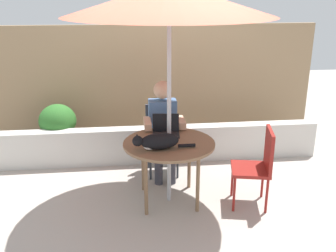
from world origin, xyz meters
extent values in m
plane|color=#ADA399|center=(0.00, 0.00, 0.00)|extent=(14.00, 14.00, 0.00)
cube|color=#937756|center=(0.00, 1.91, 0.89)|extent=(4.87, 0.08, 1.78)
cube|color=beige|center=(0.00, 1.08, 0.25)|extent=(4.39, 0.20, 0.49)
cylinder|color=brown|center=(0.00, 0.00, 0.69)|extent=(0.99, 0.99, 0.03)
cylinder|color=brown|center=(0.27, 0.27, 0.34)|extent=(0.04, 0.04, 0.67)
cylinder|color=brown|center=(-0.27, 0.27, 0.34)|extent=(0.04, 0.04, 0.67)
cylinder|color=brown|center=(-0.27, -0.27, 0.34)|extent=(0.04, 0.04, 0.67)
cylinder|color=brown|center=(0.27, -0.27, 0.34)|extent=(0.04, 0.04, 0.67)
cylinder|color=#B7B7BC|center=(0.00, 0.00, 1.07)|extent=(0.04, 0.04, 2.15)
cone|color=#BF4C38|center=(0.00, 0.00, 2.16)|extent=(2.07, 2.07, 0.31)
cube|color=#33383F|center=(0.00, 0.70, 0.42)|extent=(0.40, 0.40, 0.04)
cube|color=#33383F|center=(0.00, 0.88, 0.66)|extent=(0.40, 0.04, 0.44)
cylinder|color=#33383F|center=(0.17, 0.87, 0.20)|extent=(0.03, 0.03, 0.40)
cylinder|color=#33383F|center=(-0.17, 0.87, 0.20)|extent=(0.03, 0.03, 0.40)
cylinder|color=#33383F|center=(-0.17, 0.53, 0.20)|extent=(0.03, 0.03, 0.40)
cylinder|color=#33383F|center=(0.17, 0.53, 0.20)|extent=(0.03, 0.03, 0.40)
cube|color=maroon|center=(0.86, -0.19, 0.42)|extent=(0.48, 0.48, 0.04)
cube|color=maroon|center=(1.04, -0.22, 0.66)|extent=(0.12, 0.40, 0.44)
cylinder|color=maroon|center=(0.99, -0.39, 0.20)|extent=(0.03, 0.03, 0.40)
cylinder|color=maroon|center=(1.06, -0.05, 0.20)|extent=(0.03, 0.03, 0.40)
cylinder|color=maroon|center=(0.73, 0.02, 0.20)|extent=(0.03, 0.03, 0.40)
cylinder|color=maroon|center=(0.66, -0.32, 0.20)|extent=(0.03, 0.03, 0.40)
cube|color=#4C72A5|center=(0.00, 0.70, 0.71)|extent=(0.34, 0.20, 0.54)
sphere|color=#DBAD89|center=(0.00, 0.69, 1.11)|extent=(0.22, 0.22, 0.22)
cube|color=#383842|center=(-0.08, 0.55, 0.49)|extent=(0.12, 0.30, 0.12)
cylinder|color=#383842|center=(-0.08, 0.40, 0.22)|extent=(0.10, 0.10, 0.44)
cube|color=#383842|center=(0.08, 0.55, 0.49)|extent=(0.12, 0.30, 0.12)
cylinder|color=#383842|center=(0.08, 0.40, 0.22)|extent=(0.10, 0.10, 0.44)
cube|color=#DBAD89|center=(-0.20, 0.48, 0.76)|extent=(0.08, 0.32, 0.08)
cube|color=#DBAD89|center=(0.20, 0.48, 0.76)|extent=(0.08, 0.32, 0.08)
cube|color=black|center=(-0.01, 0.21, 0.71)|extent=(0.32, 0.25, 0.02)
cube|color=black|center=(0.00, 0.32, 0.82)|extent=(0.30, 0.09, 0.20)
cube|color=black|center=(0.00, 0.33, 0.82)|extent=(0.30, 0.09, 0.20)
ellipsoid|color=black|center=(-0.12, -0.17, 0.79)|extent=(0.42, 0.23, 0.17)
sphere|color=black|center=(-0.34, -0.20, 0.81)|extent=(0.11, 0.11, 0.11)
ellipsoid|color=white|center=(-0.23, -0.18, 0.75)|extent=(0.13, 0.13, 0.09)
cylinder|color=black|center=(0.16, -0.18, 0.73)|extent=(0.18, 0.05, 0.04)
cone|color=black|center=(-0.35, -0.17, 0.86)|extent=(0.04, 0.04, 0.03)
cone|color=black|center=(-0.34, -0.23, 0.86)|extent=(0.04, 0.04, 0.03)
cylinder|color=#595654|center=(-1.39, 1.36, 0.17)|extent=(0.40, 0.40, 0.35)
ellipsoid|color=#2D6B28|center=(-1.39, 1.36, 0.54)|extent=(0.51, 0.51, 0.46)
camera|label=1|loc=(-0.46, -3.88, 2.26)|focal=41.83mm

